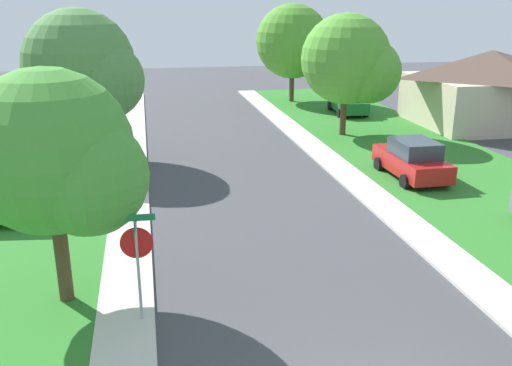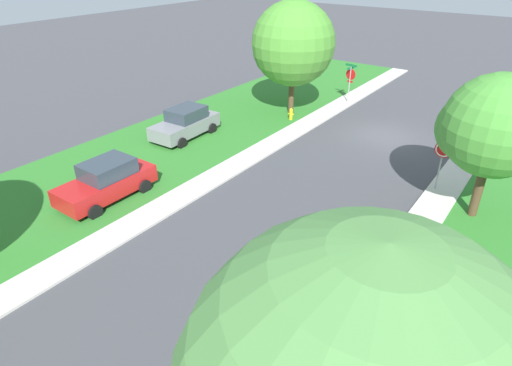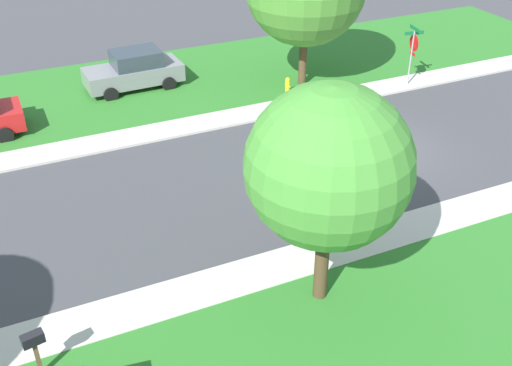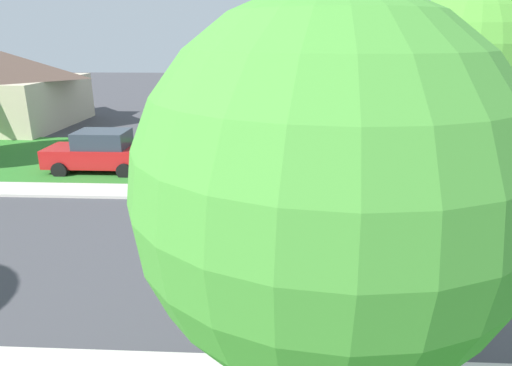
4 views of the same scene
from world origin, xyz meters
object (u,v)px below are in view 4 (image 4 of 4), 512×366
(car_red_driveway_right, at_px, (100,152))
(car_grey_near_corner, at_px, (273,142))
(tree_across_right, at_px, (337,195))
(house_right_setback, at_px, (7,88))
(fire_hydrant, at_px, (428,176))
(tree_sidewalk_mid, at_px, (469,66))
(stop_sign_far_corner, at_px, (393,278))

(car_red_driveway_right, relative_size, car_grey_near_corner, 0.99)
(car_red_driveway_right, bearing_deg, tree_across_right, -148.56)
(house_right_setback, distance_m, fire_hydrant, 25.20)
(tree_sidewalk_mid, bearing_deg, tree_across_right, 153.61)
(stop_sign_far_corner, height_order, car_grey_near_corner, stop_sign_far_corner)
(car_red_driveway_right, xyz_separation_m, tree_sidewalk_mid, (-0.33, -14.44, 3.53))
(car_red_driveway_right, bearing_deg, fire_hydrant, -95.82)
(tree_sidewalk_mid, distance_m, house_right_setback, 25.98)
(tree_sidewalk_mid, relative_size, house_right_setback, 0.79)
(stop_sign_far_corner, bearing_deg, fire_hydrant, -20.90)
(fire_hydrant, bearing_deg, stop_sign_far_corner, 159.10)
(tree_sidewalk_mid, bearing_deg, house_right_setback, 67.37)
(tree_across_right, bearing_deg, fire_hydrant, -23.17)
(car_grey_near_corner, bearing_deg, fire_hydrant, -120.64)
(house_right_setback, relative_size, fire_hydrant, 10.99)
(tree_across_right, bearing_deg, house_right_setback, 37.52)
(car_grey_near_corner, xyz_separation_m, tree_across_right, (-15.38, -0.88, 2.97))
(tree_sidewalk_mid, xyz_separation_m, house_right_setback, (9.97, 23.91, -2.03))
(stop_sign_far_corner, distance_m, house_right_setback, 28.26)
(car_grey_near_corner, height_order, house_right_setback, house_right_setback)
(house_right_setback, bearing_deg, stop_sign_far_corner, -138.54)
(tree_across_right, relative_size, house_right_setback, 0.65)
(car_grey_near_corner, bearing_deg, tree_sidewalk_mid, -109.15)
(stop_sign_far_corner, xyz_separation_m, tree_across_right, (-1.65, 1.18, 1.96))
(car_red_driveway_right, distance_m, car_grey_near_corner, 7.51)
(car_grey_near_corner, bearing_deg, tree_across_right, -176.72)
(car_grey_near_corner, distance_m, tree_sidewalk_mid, 8.46)
(house_right_setback, bearing_deg, fire_hydrant, -115.90)
(tree_across_right, bearing_deg, stop_sign_far_corner, -35.52)
(car_grey_near_corner, bearing_deg, house_right_setback, 65.90)
(stop_sign_far_corner, relative_size, car_grey_near_corner, 0.63)
(car_red_driveway_right, relative_size, tree_sidewalk_mid, 0.60)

